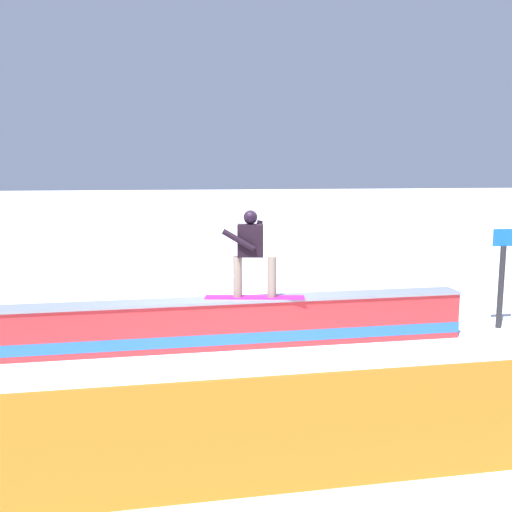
% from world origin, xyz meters
% --- Properties ---
extents(ground_plane, '(120.00, 120.00, 0.00)m').
position_xyz_m(ground_plane, '(0.00, 0.00, 0.00)').
color(ground_plane, white).
extents(grind_box, '(7.39, 0.76, 0.79)m').
position_xyz_m(grind_box, '(0.00, 0.00, 0.36)').
color(grind_box, red).
rests_on(grind_box, ground_plane).
extents(snowboarder, '(1.60, 0.51, 1.39)m').
position_xyz_m(snowboarder, '(-0.20, -0.02, 1.54)').
color(snowboarder, '#C81D92').
rests_on(snowboarder, grind_box).
extents(safety_fence, '(13.51, 0.60, 1.08)m').
position_xyz_m(safety_fence, '(0.00, 4.19, 0.54)').
color(safety_fence, orange).
rests_on(safety_fence, ground_plane).
extents(trail_marker, '(0.40, 0.10, 1.77)m').
position_xyz_m(trail_marker, '(-4.70, -0.42, 0.95)').
color(trail_marker, '#262628').
rests_on(trail_marker, ground_plane).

